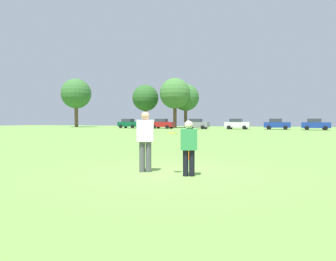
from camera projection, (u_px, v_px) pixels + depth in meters
name	position (u px, v px, depth m)	size (l,w,h in m)	color
ground_plane	(172.00, 172.00, 9.56)	(141.92, 141.92, 0.00)	#608C3D
player_thrower	(145.00, 138.00, 9.60)	(0.57, 0.44, 1.83)	#4C4C51
player_defender	(189.00, 145.00, 8.89)	(0.52, 0.39, 1.56)	black
frisbee	(173.00, 133.00, 9.17)	(0.27, 0.27, 0.06)	yellow
traffic_cone	(188.00, 154.00, 12.71)	(0.32, 0.32, 0.48)	#D8590C
parked_car_near_left	(129.00, 123.00, 61.90)	(4.28, 2.38, 1.82)	#0C4C2D
parked_car_mid_left	(162.00, 124.00, 58.58)	(4.28, 2.38, 1.82)	maroon
parked_car_center	(197.00, 124.00, 56.21)	(4.28, 2.38, 1.82)	slate
parked_car_mid_right	(237.00, 124.00, 54.42)	(4.28, 2.38, 1.82)	silver
parked_car_near_right	(277.00, 124.00, 52.80)	(4.28, 2.38, 1.82)	navy
parked_car_far_right	(315.00, 124.00, 49.87)	(4.28, 2.38, 1.82)	navy
tree_west_oak	(76.00, 94.00, 70.95)	(6.69, 6.69, 10.88)	brown
tree_west_maple	(145.00, 98.00, 68.23)	(5.65, 5.65, 9.19)	brown
tree_center_elm	(175.00, 94.00, 63.96)	(6.21, 6.21, 10.09)	brown
tree_east_birch	(186.00, 98.00, 66.11)	(5.62, 5.62, 9.13)	brown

